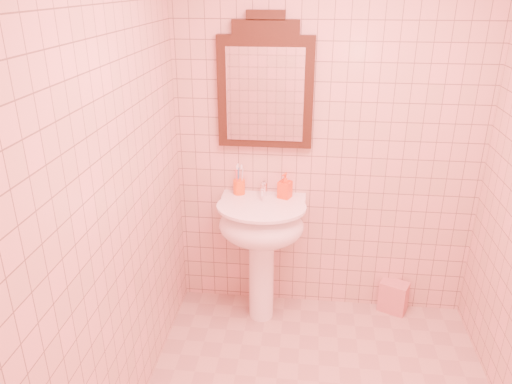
# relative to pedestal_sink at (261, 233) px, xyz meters

# --- Properties ---
(back_wall) EXTENTS (2.00, 0.02, 2.50)m
(back_wall) POSITION_rel_pedestal_sink_xyz_m (0.41, 0.23, 0.59)
(back_wall) COLOR #CAA18D
(back_wall) RESTS_ON floor
(pedestal_sink) EXTENTS (0.58, 0.58, 0.86)m
(pedestal_sink) POSITION_rel_pedestal_sink_xyz_m (0.00, 0.00, 0.00)
(pedestal_sink) COLOR white
(pedestal_sink) RESTS_ON floor
(faucet) EXTENTS (0.04, 0.16, 0.11)m
(faucet) POSITION_rel_pedestal_sink_xyz_m (0.00, 0.14, 0.26)
(faucet) COLOR white
(faucet) RESTS_ON pedestal_sink
(mirror) EXTENTS (0.60, 0.06, 0.84)m
(mirror) POSITION_rel_pedestal_sink_xyz_m (0.00, 0.20, 0.92)
(mirror) COLOR black
(mirror) RESTS_ON back_wall
(toothbrush_cup) EXTENTS (0.08, 0.08, 0.18)m
(toothbrush_cup) POSITION_rel_pedestal_sink_xyz_m (-0.17, 0.16, 0.25)
(toothbrush_cup) COLOR #ED5113
(toothbrush_cup) RESTS_ON pedestal_sink
(soap_dispenser) EXTENTS (0.10, 0.10, 0.17)m
(soap_dispenser) POSITION_rel_pedestal_sink_xyz_m (0.14, 0.13, 0.29)
(soap_dispenser) COLOR #EA3D13
(soap_dispenser) RESTS_ON pedestal_sink
(towel) EXTENTS (0.22, 0.19, 0.23)m
(towel) POSITION_rel_pedestal_sink_xyz_m (0.93, 0.17, -0.55)
(towel) COLOR #D9857F
(towel) RESTS_ON floor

